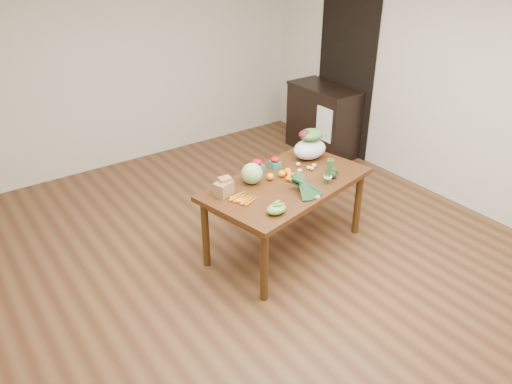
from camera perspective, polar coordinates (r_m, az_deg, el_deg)
floor at (r=4.86m, az=1.38°, el=-8.11°), size 6.00×6.00×0.00m
room_walls at (r=4.19m, az=1.59°, el=6.83°), size 5.02×6.02×2.70m
dining_table at (r=4.88m, az=3.40°, el=-2.71°), size 1.75×1.20×0.75m
doorway_dark at (r=7.00m, az=10.14°, el=12.82°), size 0.02×1.00×2.10m
cabinet at (r=7.07m, az=7.66°, el=8.21°), size 0.52×1.02×0.94m
dish_towel at (r=6.67m, az=7.78°, el=7.67°), size 0.02×0.28×0.45m
paper_bag at (r=4.43m, az=-3.72°, el=0.55°), size 0.25×0.22×0.15m
cabbage at (r=4.61m, az=-0.46°, el=2.13°), size 0.20×0.20×0.20m
strawberry_basket_a at (r=4.85m, az=0.11°, el=2.89°), size 0.13×0.13×0.10m
strawberry_basket_b at (r=4.94m, az=2.18°, el=3.30°), size 0.11×0.11×0.09m
orange_a at (r=4.70m, az=1.64°, el=1.75°), size 0.07×0.07×0.07m
orange_b at (r=4.76m, az=2.98°, el=2.11°), size 0.07×0.07×0.07m
orange_c at (r=4.81m, az=3.65°, el=2.37°), size 0.07×0.07×0.07m
mandarin_cluster at (r=4.71m, az=4.31°, el=1.83°), size 0.21×0.21×0.08m
carrots at (r=4.38m, az=-1.41°, el=-0.70°), size 0.26×0.26×0.03m
snap_pea_bag at (r=4.16m, az=2.34°, el=-1.96°), size 0.18×0.14×0.08m
kale_bunch at (r=4.45m, az=6.05°, el=0.62°), size 0.40×0.46×0.16m
asparagus_bundle at (r=4.65m, az=8.27°, el=2.39°), size 0.10×0.13×0.26m
potato_a at (r=4.85m, az=5.02°, el=2.42°), size 0.05×0.05×0.04m
potato_b at (r=4.92m, az=6.40°, el=2.69°), size 0.05×0.04×0.04m
potato_c at (r=4.93m, az=6.02°, el=2.79°), size 0.04×0.04×0.04m
potato_d at (r=4.99m, az=4.84°, el=3.17°), size 0.05×0.04×0.04m
potato_e at (r=4.98m, az=6.66°, el=3.03°), size 0.05×0.05×0.05m
avocado_a at (r=4.79m, az=8.61°, el=2.00°), size 0.10×0.13×0.07m
avocado_b at (r=4.87m, az=8.79°, el=2.44°), size 0.10×0.12×0.07m
salad_bag at (r=5.13m, az=6.17°, el=5.31°), size 0.41×0.34×0.28m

